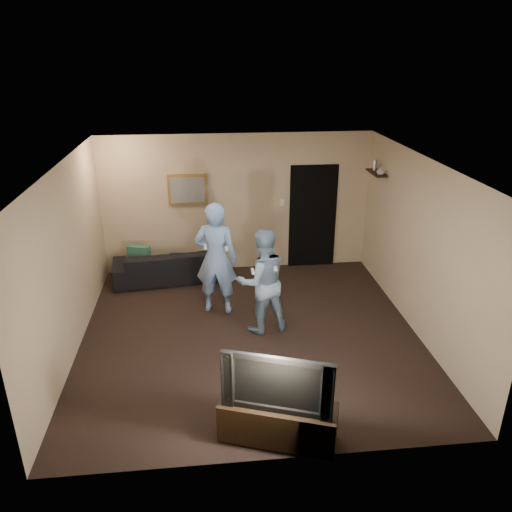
{
  "coord_description": "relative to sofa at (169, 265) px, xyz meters",
  "views": [
    {
      "loc": [
        -0.61,
        -6.47,
        4.02
      ],
      "look_at": [
        0.12,
        0.3,
        1.15
      ],
      "focal_mm": 35.0,
      "sensor_mm": 36.0,
      "label": 1
    }
  ],
  "objects": [
    {
      "name": "wii_player_left",
      "position": [
        0.85,
        -1.28,
        0.63
      ],
      "size": [
        0.75,
        0.58,
        1.84
      ],
      "color": "#7CA3D8",
      "rests_on": "ground"
    },
    {
      "name": "television",
      "position": [
        1.4,
        -4.3,
        0.52
      ],
      "size": [
        1.16,
        0.54,
        0.68
      ],
      "primitive_type": "imported",
      "rotation": [
        0.0,
        0.0,
        -0.34
      ],
      "color": "black",
      "rests_on": "tv_console"
    },
    {
      "name": "wall_front",
      "position": [
        1.31,
        -4.58,
        1.01
      ],
      "size": [
        5.0,
        0.04,
        2.6
      ],
      "primitive_type": "cube",
      "color": "tan",
      "rests_on": "ground"
    },
    {
      "name": "throw_pillow",
      "position": [
        -0.52,
        0.0,
        0.19
      ],
      "size": [
        0.43,
        0.24,
        0.41
      ],
      "primitive_type": "cube",
      "rotation": [
        0.0,
        0.0,
        -0.29
      ],
      "color": "#1A4E3B",
      "rests_on": "sofa"
    },
    {
      "name": "shelf_figurine",
      "position": [
        3.7,
        -0.16,
        1.8
      ],
      "size": [
        0.06,
        0.06,
        0.18
      ],
      "primitive_type": "cylinder",
      "color": "silver",
      "rests_on": "wall_shelf"
    },
    {
      "name": "tv_console",
      "position": [
        1.4,
        -4.3,
        -0.04
      ],
      "size": [
        1.33,
        0.81,
        0.45
      ],
      "primitive_type": "cube",
      "rotation": [
        0.0,
        0.0,
        -0.34
      ],
      "color": "black",
      "rests_on": "ground"
    },
    {
      "name": "wall_right",
      "position": [
        3.81,
        -2.08,
        1.01
      ],
      "size": [
        0.04,
        5.0,
        2.6
      ],
      "primitive_type": "cube",
      "color": "tan",
      "rests_on": "ground"
    },
    {
      "name": "ground",
      "position": [
        1.31,
        -2.08,
        -0.29
      ],
      "size": [
        5.0,
        5.0,
        0.0
      ],
      "primitive_type": "plane",
      "color": "black",
      "rests_on": "ground"
    },
    {
      "name": "sofa",
      "position": [
        0.0,
        0.0,
        0.0
      ],
      "size": [
        2.08,
        1.0,
        0.58
      ],
      "primitive_type": "imported",
      "rotation": [
        0.0,
        0.0,
        3.26
      ],
      "color": "black",
      "rests_on": "ground"
    },
    {
      "name": "doorway",
      "position": [
        2.76,
        0.39,
        0.71
      ],
      "size": [
        0.9,
        0.06,
        2.0
      ],
      "primitive_type": "cube",
      "color": "black",
      "rests_on": "ground"
    },
    {
      "name": "light_switch",
      "position": [
        2.16,
        0.39,
        1.01
      ],
      "size": [
        0.08,
        0.02,
        0.12
      ],
      "primitive_type": "cube",
      "color": "silver",
      "rests_on": "wall_back"
    },
    {
      "name": "wii_player_right",
      "position": [
        1.5,
        -1.95,
        0.52
      ],
      "size": [
        0.9,
        0.76,
        1.63
      ],
      "color": "#7C99B4",
      "rests_on": "ground"
    },
    {
      "name": "painting_canvas",
      "position": [
        0.41,
        0.37,
        1.31
      ],
      "size": [
        0.62,
        0.01,
        0.47
      ],
      "primitive_type": "cube",
      "color": "slate",
      "rests_on": "painting_frame"
    },
    {
      "name": "wall_left",
      "position": [
        -1.19,
        -2.08,
        1.01
      ],
      "size": [
        0.04,
        5.0,
        2.6
      ],
      "primitive_type": "cube",
      "color": "tan",
      "rests_on": "ground"
    },
    {
      "name": "wall_back",
      "position": [
        1.31,
        0.42,
        1.01
      ],
      "size": [
        5.0,
        0.04,
        2.6
      ],
      "primitive_type": "cube",
      "color": "tan",
      "rests_on": "ground"
    },
    {
      "name": "shelf_vase",
      "position": [
        3.7,
        -0.49,
        1.79
      ],
      "size": [
        0.17,
        0.17,
        0.15
      ],
      "primitive_type": "imported",
      "rotation": [
        0.0,
        0.0,
        -0.24
      ],
      "color": "#AFAFB4",
      "rests_on": "wall_shelf"
    },
    {
      "name": "painting_frame",
      "position": [
        0.41,
        0.39,
        1.31
      ],
      "size": [
        0.72,
        0.05,
        0.57
      ],
      "primitive_type": "cube",
      "color": "olive",
      "rests_on": "wall_back"
    },
    {
      "name": "ceiling",
      "position": [
        1.31,
        -2.08,
        2.31
      ],
      "size": [
        5.0,
        5.0,
        0.04
      ],
      "primitive_type": "cube",
      "color": "silver",
      "rests_on": "wall_back"
    },
    {
      "name": "wall_shelf",
      "position": [
        3.7,
        -0.28,
        1.7
      ],
      "size": [
        0.2,
        0.6,
        0.03
      ],
      "primitive_type": "cube",
      "color": "black",
      "rests_on": "wall_right"
    }
  ]
}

